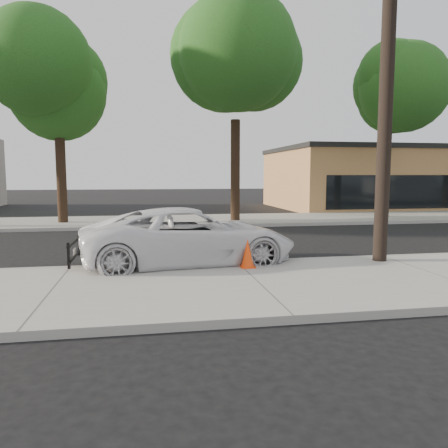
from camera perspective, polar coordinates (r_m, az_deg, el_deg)
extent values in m
plane|color=black|center=(13.13, -0.29, -3.70)|extent=(120.00, 120.00, 0.00)
cube|color=gray|center=(9.00, 4.41, -7.95)|extent=(90.00, 4.40, 0.15)
cube|color=gray|center=(21.47, -4.15, 0.44)|extent=(90.00, 5.00, 0.15)
cube|color=#9E9B93|center=(11.09, 1.56, -5.19)|extent=(90.00, 0.12, 0.16)
cube|color=#A37243|center=(34.02, 22.37, 5.42)|extent=(18.00, 10.00, 4.00)
cylinder|color=black|center=(11.83, 20.49, 17.45)|extent=(0.34, 0.34, 9.00)
cylinder|color=black|center=(21.28, -20.48, 5.93)|extent=(0.44, 0.44, 4.25)
sphere|color=#1E3F12|center=(21.57, -20.86, 15.33)|extent=(4.20, 4.20, 4.20)
sphere|color=#1E3F12|center=(21.28, -19.65, 18.58)|extent=(3.36, 3.36, 3.36)
cylinder|color=black|center=(20.97, 1.48, 7.01)|extent=(0.44, 0.44, 4.75)
sphere|color=#1E3F12|center=(21.38, 1.52, 17.73)|extent=(4.80, 4.80, 4.80)
sphere|color=#1E3F12|center=(21.35, 3.61, 21.26)|extent=(3.84, 3.84, 3.84)
cylinder|color=black|center=(24.15, 20.38, 6.12)|extent=(0.44, 0.44, 4.40)
sphere|color=#1E3F12|center=(24.43, 20.73, 14.71)|extent=(4.35, 4.35, 4.35)
sphere|color=#1E3F12|center=(24.56, 22.60, 17.34)|extent=(3.48, 3.48, 3.48)
imported|color=white|center=(11.10, -4.51, -1.68)|extent=(5.61, 3.07, 1.49)
cube|color=#FF430D|center=(10.31, 3.08, -5.61)|extent=(0.35, 0.35, 0.02)
cone|color=#FF430D|center=(10.24, 3.09, -3.83)|extent=(0.31, 0.31, 0.67)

